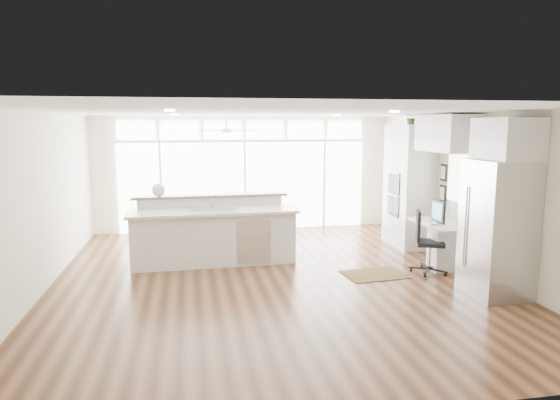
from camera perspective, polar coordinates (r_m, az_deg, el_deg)
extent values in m
cube|color=#3C2112|center=(8.29, -0.85, -9.03)|extent=(7.00, 8.00, 0.02)
cube|color=white|center=(7.90, -0.89, 10.05)|extent=(7.00, 8.00, 0.02)
cube|color=silver|center=(11.92, -4.10, 3.05)|extent=(7.00, 0.04, 2.70)
cube|color=silver|center=(4.17, 8.45, -7.54)|extent=(7.00, 0.04, 2.70)
cube|color=silver|center=(8.17, -25.86, -0.36)|extent=(0.04, 8.00, 2.70)
cube|color=silver|center=(9.23, 21.09, 0.87)|extent=(0.04, 8.00, 2.70)
cube|color=white|center=(11.89, -4.05, 1.59)|extent=(5.80, 0.06, 2.08)
cube|color=white|center=(11.80, -4.12, 8.01)|extent=(5.90, 0.06, 0.40)
cube|color=white|center=(9.44, 20.00, 2.31)|extent=(0.04, 0.85, 0.85)
cube|color=white|center=(10.62, -6.14, 8.46)|extent=(1.16, 1.16, 0.32)
cube|color=white|center=(8.10, -1.13, 9.87)|extent=(3.40, 3.00, 0.02)
cube|color=silver|center=(10.66, 14.50, 1.60)|extent=(0.64, 1.20, 2.50)
cube|color=silver|center=(9.47, 17.91, -4.75)|extent=(0.72, 1.30, 0.76)
cube|color=silver|center=(9.25, 18.69, 7.23)|extent=(0.64, 1.30, 0.64)
cube|color=#AFAEB3|center=(7.96, 23.62, -3.00)|extent=(0.76, 0.90, 2.00)
cube|color=silver|center=(7.85, 24.56, 6.37)|extent=(0.64, 0.90, 0.60)
cube|color=black|center=(9.99, 18.16, 1.86)|extent=(0.06, 0.22, 0.80)
cube|color=silver|center=(9.12, -7.61, -3.50)|extent=(3.05, 1.23, 1.20)
cube|color=#352311|center=(8.63, 10.72, -8.35)|extent=(1.08, 0.83, 0.01)
cube|color=black|center=(8.83, 16.80, -4.66)|extent=(0.70, 0.67, 1.06)
sphere|color=silver|center=(9.37, -13.71, 1.14)|extent=(0.29, 0.29, 0.25)
cube|color=black|center=(9.32, 17.64, -1.23)|extent=(0.13, 0.52, 0.43)
cube|color=silver|center=(9.28, 16.66, -2.52)|extent=(0.13, 0.34, 0.02)
imported|color=#305B27|center=(10.59, 14.78, 8.97)|extent=(0.29, 0.32, 0.24)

